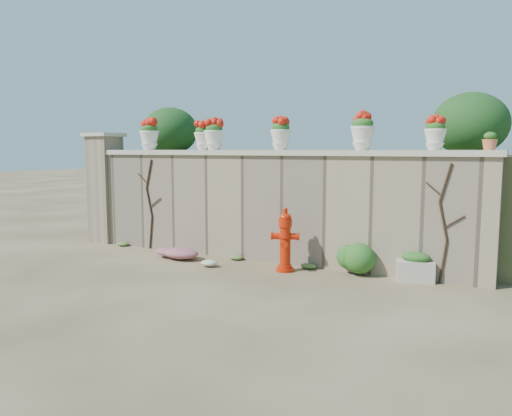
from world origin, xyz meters
The scene contains 21 objects.
ground centered at (0.00, 0.00, 0.00)m, with size 80.00×80.00×0.00m, color brown.
stone_wall centered at (0.00, 1.80, 1.00)m, with size 8.00×0.40×2.00m, color #8C795D.
wall_cap centered at (0.00, 1.80, 2.05)m, with size 8.10×0.52×0.10m, color beige.
gate_pillar centered at (-4.15, 1.80, 1.26)m, with size 0.72×0.72×2.48m.
raised_fill centered at (0.00, 5.00, 1.00)m, with size 9.00×6.00×2.00m, color #384C23.
back_shrub_left centered at (-3.20, 3.00, 2.55)m, with size 1.30×1.30×1.10m, color #143814.
back_shrub_right centered at (3.40, 3.00, 2.55)m, with size 1.30×1.30×1.10m, color #143814.
vine_left centered at (-2.67, 1.58, 0.99)m, with size 0.60×0.04×1.91m.
vine_right centered at (3.23, 1.58, 0.99)m, with size 0.60×0.04×1.91m.
fire_hydrant centered at (0.70, 1.15, 0.56)m, with size 0.48×0.34×1.11m.
planter_box centered at (2.83, 1.54, 0.22)m, with size 0.65×0.48×0.48m.
green_shrub centered at (1.82, 1.55, 0.32)m, with size 0.68×0.61×0.65m, color #1E5119.
magenta_clump centered at (-1.55, 1.10, 0.13)m, with size 1.01×0.67×0.27m, color #CE297E.
white_flowers centered at (-0.67, 0.83, 0.08)m, with size 0.44×0.35×0.16m, color white.
urn_pot_0 centered at (-2.83, 1.80, 2.42)m, with size 0.42×0.42×0.65m.
urn_pot_1 centered at (-1.43, 1.80, 2.38)m, with size 0.36×0.36×0.56m.
urn_pot_2 centered at (-1.17, 1.80, 2.41)m, with size 0.39×0.39×0.62m.
urn_pot_3 centered at (0.29, 1.80, 2.40)m, with size 0.38×0.38×0.60m.
urn_pot_4 centered at (1.83, 1.80, 2.42)m, with size 0.41×0.41×0.64m.
urn_pot_5 centered at (3.01, 1.80, 2.37)m, with size 0.34×0.34×0.54m.
terracotta_pot centered at (3.80, 1.80, 2.22)m, with size 0.22×0.22×0.26m.
Camera 1 is at (4.32, -6.56, 2.10)m, focal length 35.00 mm.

